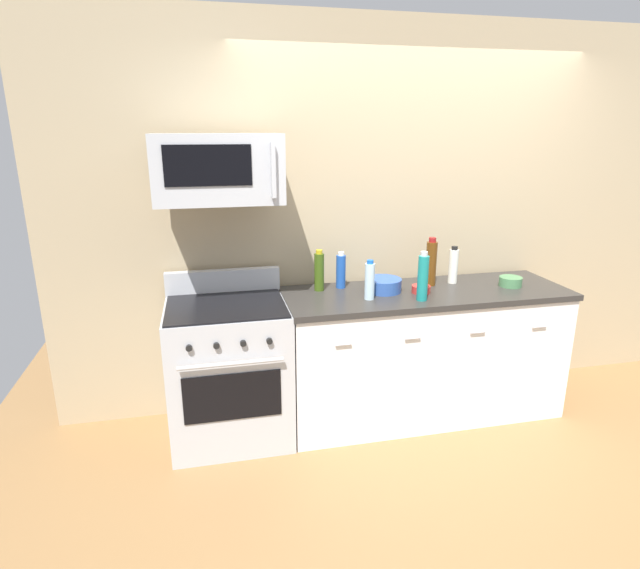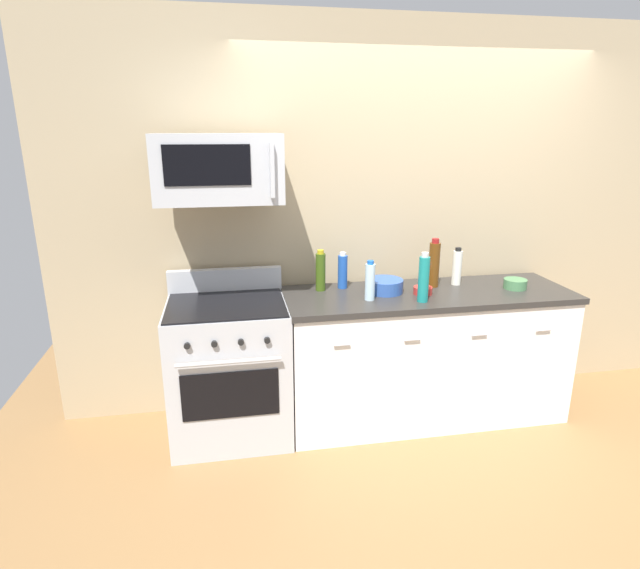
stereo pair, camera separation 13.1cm
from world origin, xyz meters
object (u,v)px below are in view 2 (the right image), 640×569
at_px(range_oven, 230,368).
at_px(bowl_blue_mixing, 385,285).
at_px(bowl_red_small, 423,290).
at_px(bottle_wine_amber, 434,264).
at_px(bottle_sparkling_teal, 424,278).
at_px(bowl_green_glaze, 515,284).
at_px(bottle_olive_oil, 321,271).
at_px(microwave, 219,168).
at_px(bottle_water_clear, 370,281).
at_px(bottle_vinegar_white, 457,267).
at_px(bottle_soda_blue, 343,271).

xyz_separation_m(range_oven, bowl_blue_mixing, (1.05, 0.05, 0.50)).
bearing_deg(bowl_red_small, bottle_wine_amber, 48.98).
height_order(bottle_sparkling_teal, bowl_green_glaze, bottle_sparkling_teal).
bearing_deg(bottle_olive_oil, bowl_green_glaze, -8.52).
relative_size(bottle_sparkling_teal, bottle_wine_amber, 0.94).
xyz_separation_m(range_oven, bottle_sparkling_teal, (1.23, -0.19, 0.60)).
distance_m(bottle_wine_amber, bowl_blue_mixing, 0.39).
xyz_separation_m(microwave, bottle_sparkling_teal, (1.23, -0.23, -0.68)).
relative_size(microwave, bottle_water_clear, 2.87).
xyz_separation_m(bottle_olive_oil, bottle_water_clear, (0.27, -0.26, -0.01)).
distance_m(bottle_vinegar_white, bowl_blue_mixing, 0.56).
height_order(bottle_wine_amber, bowl_red_small, bottle_wine_amber).
xyz_separation_m(bowl_blue_mixing, bowl_red_small, (0.24, -0.09, -0.02)).
distance_m(microwave, bottle_vinegar_white, 1.75).
height_order(bottle_olive_oil, bowl_red_small, bottle_olive_oil).
bearing_deg(bottle_olive_oil, bottle_soda_blue, 10.36).
bearing_deg(microwave, bowl_red_small, -3.66).
height_order(bowl_blue_mixing, bowl_red_small, bowl_blue_mixing).
xyz_separation_m(range_oven, bottle_soda_blue, (0.80, 0.20, 0.57)).
xyz_separation_m(bottle_vinegar_white, bottle_water_clear, (-0.69, -0.23, -0.00)).
bearing_deg(bottle_vinegar_white, bottle_sparkling_teal, -139.37).
distance_m(microwave, bottle_soda_blue, 1.08).
relative_size(range_oven, bottle_olive_oil, 3.80).
relative_size(microwave, bottle_wine_amber, 2.19).
xyz_separation_m(bottle_soda_blue, bowl_blue_mixing, (0.26, -0.15, -0.07)).
distance_m(bottle_soda_blue, bottle_water_clear, 0.31).
bearing_deg(bottle_water_clear, bowl_blue_mixing, 44.60).
bearing_deg(bowl_red_small, bottle_water_clear, -171.97).
height_order(microwave, bottle_sparkling_teal, microwave).
xyz_separation_m(microwave, bottle_soda_blue, (0.80, 0.15, -0.71)).
xyz_separation_m(range_oven, microwave, (0.00, 0.04, 1.28)).
bearing_deg(microwave, bowl_green_glaze, -2.24).
relative_size(bottle_vinegar_white, bowl_green_glaze, 1.71).
xyz_separation_m(bottle_soda_blue, bottle_wine_amber, (0.63, -0.08, 0.04)).
bearing_deg(bottle_sparkling_teal, microwave, 169.44).
relative_size(microwave, bottle_sparkling_teal, 2.33).
distance_m(bottle_soda_blue, bowl_blue_mixing, 0.30).
height_order(bottle_wine_amber, bowl_blue_mixing, bottle_wine_amber).
bearing_deg(microwave, bottle_soda_blue, 10.73).
relative_size(bottle_vinegar_white, bottle_water_clear, 1.02).
height_order(range_oven, bottle_water_clear, bottle_water_clear).
relative_size(range_oven, bottle_soda_blue, 4.25).
bearing_deg(bottle_wine_amber, bottle_vinegar_white, 6.13).
bearing_deg(bowl_red_small, bottle_soda_blue, 154.78).
bearing_deg(bottle_olive_oil, bottle_sparkling_teal, -30.53).
relative_size(bottle_olive_oil, bottle_water_clear, 1.09).
distance_m(microwave, bottle_wine_amber, 1.58).
relative_size(range_oven, bowl_green_glaze, 6.89).
relative_size(bottle_soda_blue, bowl_green_glaze, 1.62).
bearing_deg(bottle_soda_blue, bowl_green_glaze, -11.04).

